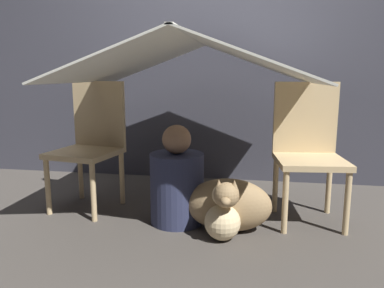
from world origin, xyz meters
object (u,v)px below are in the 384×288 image
Objects in this scene: person_front at (177,183)px; chair_right at (308,147)px; dog at (228,204)px; chair_left at (91,140)px.

chair_right is at bearing 14.17° from person_front.
chair_right reaches higher than dog.
chair_left reaches higher than dog.
person_front is 1.22× the size of dog.
chair_right is 0.65m from dog.
person_front is at bearing 163.54° from dog.
person_front reaches higher than dog.
chair_left is 1.48m from chair_right.
person_front is (0.66, -0.21, -0.22)m from chair_left.
dog is at bearing -16.46° from person_front.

